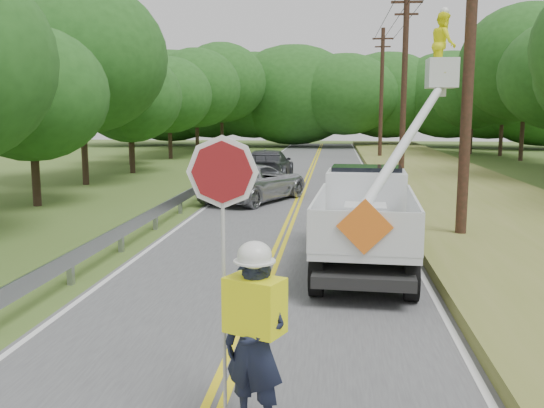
# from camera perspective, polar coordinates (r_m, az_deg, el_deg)

# --- Properties ---
(ground) EXTENTS (140.00, 140.00, 0.00)m
(ground) POSITION_cam_1_polar(r_m,az_deg,el_deg) (8.52, -4.43, -16.38)
(ground) COLOR #496123
(ground) RESTS_ON ground
(road) EXTENTS (7.20, 96.00, 0.03)m
(road) POSITION_cam_1_polar(r_m,az_deg,el_deg) (21.92, 2.20, -0.64)
(road) COLOR #4A4A4C
(road) RESTS_ON ground
(guardrail) EXTENTS (0.18, 48.00, 0.77)m
(guardrail) POSITION_cam_1_polar(r_m,az_deg,el_deg) (23.33, -7.54, 1.21)
(guardrail) COLOR gray
(guardrail) RESTS_ON ground
(utility_poles) EXTENTS (1.60, 43.30, 10.00)m
(utility_poles) POSITION_cam_1_polar(r_m,az_deg,el_deg) (24.90, 14.60, 12.36)
(utility_poles) COLOR black
(utility_poles) RESTS_ON ground
(tall_grass_verge) EXTENTS (7.00, 96.00, 0.30)m
(tall_grass_verge) POSITION_cam_1_polar(r_m,az_deg,el_deg) (22.57, 20.50, -0.57)
(tall_grass_verge) COLOR olive
(tall_grass_verge) RESTS_ON ground
(treeline_left) EXTENTS (10.18, 55.76, 10.46)m
(treeline_left) POSITION_cam_1_polar(r_m,az_deg,el_deg) (38.98, -11.95, 11.54)
(treeline_left) COLOR #332319
(treeline_left) RESTS_ON ground
(treeline_horizon) EXTENTS (56.25, 14.17, 10.62)m
(treeline_horizon) POSITION_cam_1_polar(r_m,az_deg,el_deg) (63.86, 5.00, 10.51)
(treeline_horizon) COLOR #204D19
(treeline_horizon) RESTS_ON ground
(flagger) EXTENTS (1.25, 0.76, 3.37)m
(flagger) POSITION_cam_1_polar(r_m,az_deg,el_deg) (6.70, -1.76, -12.26)
(flagger) COLOR #191E33
(flagger) RESTS_ON road
(bucket_truck) EXTENTS (3.74, 6.61, 6.25)m
(bucket_truck) POSITION_cam_1_polar(r_m,az_deg,el_deg) (14.84, 9.78, 0.36)
(bucket_truck) COLOR black
(bucket_truck) RESTS_ON road
(suv_silver) EXTENTS (4.55, 6.04, 1.52)m
(suv_silver) POSITION_cam_1_polar(r_m,az_deg,el_deg) (24.27, -1.66, 2.13)
(suv_silver) COLOR #A6A7AC
(suv_silver) RESTS_ON road
(suv_darkgrey) EXTENTS (2.47, 5.83, 1.68)m
(suv_darkgrey) POSITION_cam_1_polar(r_m,az_deg,el_deg) (31.14, -0.41, 3.76)
(suv_darkgrey) COLOR #373A3F
(suv_darkgrey) RESTS_ON road
(stop_sign_permanent) EXTENTS (0.51, 0.22, 2.52)m
(stop_sign_permanent) POSITION_cam_1_polar(r_m,az_deg,el_deg) (26.80, -5.50, 4.64)
(stop_sign_permanent) COLOR gray
(stop_sign_permanent) RESTS_ON ground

